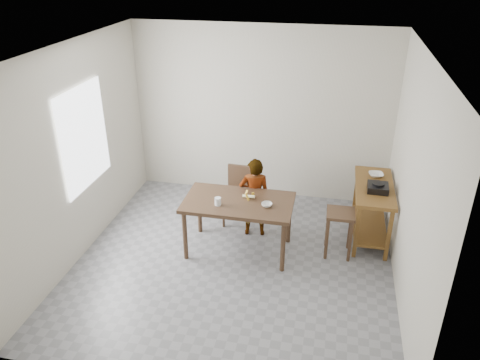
% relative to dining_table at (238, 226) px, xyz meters
% --- Properties ---
extents(floor, '(4.00, 4.00, 0.04)m').
position_rel_dining_table_xyz_m(floor, '(0.00, -0.30, -0.40)').
color(floor, slate).
rests_on(floor, ground).
extents(ceiling, '(4.00, 4.00, 0.04)m').
position_rel_dining_table_xyz_m(ceiling, '(0.00, -0.30, 2.35)').
color(ceiling, white).
rests_on(ceiling, wall_back).
extents(wall_back, '(4.00, 0.04, 2.70)m').
position_rel_dining_table_xyz_m(wall_back, '(0.00, 1.72, 0.98)').
color(wall_back, beige).
rests_on(wall_back, ground).
extents(wall_front, '(4.00, 0.04, 2.70)m').
position_rel_dining_table_xyz_m(wall_front, '(0.00, -2.32, 0.98)').
color(wall_front, beige).
rests_on(wall_front, ground).
extents(wall_left, '(0.04, 4.00, 2.70)m').
position_rel_dining_table_xyz_m(wall_left, '(-2.02, -0.30, 0.98)').
color(wall_left, beige).
rests_on(wall_left, ground).
extents(wall_right, '(0.04, 4.00, 2.70)m').
position_rel_dining_table_xyz_m(wall_right, '(2.02, -0.30, 0.98)').
color(wall_right, beige).
rests_on(wall_right, ground).
extents(window_pane, '(0.02, 1.10, 1.30)m').
position_rel_dining_table_xyz_m(window_pane, '(-1.97, -0.10, 1.12)').
color(window_pane, white).
rests_on(window_pane, wall_left).
extents(dining_table, '(1.40, 0.80, 0.75)m').
position_rel_dining_table_xyz_m(dining_table, '(0.00, 0.00, 0.00)').
color(dining_table, '#412C1C').
rests_on(dining_table, floor).
extents(prep_counter, '(0.50, 1.20, 0.80)m').
position_rel_dining_table_xyz_m(prep_counter, '(1.72, 0.70, 0.03)').
color(prep_counter, brown).
rests_on(prep_counter, floor).
extents(child, '(0.47, 0.35, 1.16)m').
position_rel_dining_table_xyz_m(child, '(0.13, 0.44, 0.20)').
color(child, silver).
rests_on(child, floor).
extents(dining_chair, '(0.43, 0.43, 0.84)m').
position_rel_dining_table_xyz_m(dining_chair, '(-0.15, 0.69, 0.05)').
color(dining_chair, '#412C1C').
rests_on(dining_chair, floor).
extents(stool, '(0.36, 0.36, 0.63)m').
position_rel_dining_table_xyz_m(stool, '(1.30, 0.19, -0.06)').
color(stool, '#412C1C').
rests_on(stool, floor).
extents(glass_tumbler, '(0.09, 0.09, 0.10)m').
position_rel_dining_table_xyz_m(glass_tumbler, '(-0.23, -0.15, 0.43)').
color(glass_tumbler, white).
rests_on(glass_tumbler, dining_table).
extents(small_bowl, '(0.17, 0.17, 0.04)m').
position_rel_dining_table_xyz_m(small_bowl, '(0.38, -0.06, 0.40)').
color(small_bowl, silver).
rests_on(small_bowl, dining_table).
extents(banana, '(0.20, 0.15, 0.06)m').
position_rel_dining_table_xyz_m(banana, '(0.12, 0.10, 0.41)').
color(banana, '#DBCB43').
rests_on(banana, dining_table).
extents(serving_bowl, '(0.22, 0.22, 0.05)m').
position_rel_dining_table_xyz_m(serving_bowl, '(1.75, 0.99, 0.45)').
color(serving_bowl, silver).
rests_on(serving_bowl, prep_counter).
extents(gas_burner, '(0.27, 0.27, 0.09)m').
position_rel_dining_table_xyz_m(gas_burner, '(1.75, 0.55, 0.47)').
color(gas_burner, black).
rests_on(gas_burner, prep_counter).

